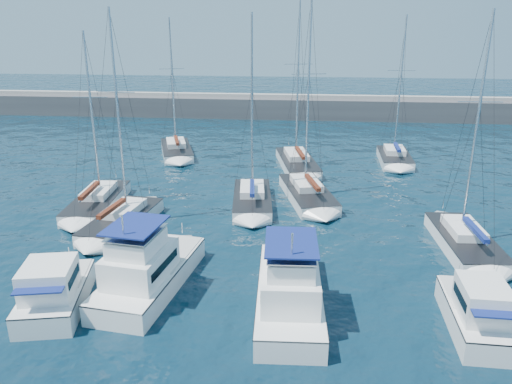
# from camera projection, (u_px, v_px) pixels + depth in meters

# --- Properties ---
(ground) EXTENTS (220.00, 220.00, 0.00)m
(ground) POSITION_uv_depth(u_px,v_px,m) (248.00, 284.00, 28.21)
(ground) COLOR black
(ground) RESTS_ON ground
(breakwater) EXTENTS (160.00, 6.00, 4.45)m
(breakwater) POSITION_uv_depth(u_px,v_px,m) (287.00, 110.00, 76.78)
(breakwater) COLOR #424244
(breakwater) RESTS_ON ground
(motor_yacht_port_outer) EXTENTS (4.04, 6.31, 3.20)m
(motor_yacht_port_outer) POSITION_uv_depth(u_px,v_px,m) (54.00, 293.00, 25.50)
(motor_yacht_port_outer) COLOR white
(motor_yacht_port_outer) RESTS_ON ground
(motor_yacht_port_inner) EXTENTS (4.50, 9.21, 4.69)m
(motor_yacht_port_inner) POSITION_uv_depth(u_px,v_px,m) (147.00, 272.00, 27.22)
(motor_yacht_port_inner) COLOR white
(motor_yacht_port_inner) RESTS_ON ground
(motor_yacht_stbd_inner) EXTENTS (3.72, 9.77, 4.69)m
(motor_yacht_stbd_inner) POSITION_uv_depth(u_px,v_px,m) (290.00, 290.00, 25.36)
(motor_yacht_stbd_inner) COLOR white
(motor_yacht_stbd_inner) RESTS_ON ground
(motor_yacht_stbd_outer) EXTENTS (2.62, 5.97, 3.20)m
(motor_yacht_stbd_outer) POSITION_uv_depth(u_px,v_px,m) (477.00, 314.00, 23.66)
(motor_yacht_stbd_outer) COLOR white
(motor_yacht_stbd_outer) RESTS_ON ground
(sailboat_mid_a) EXTENTS (3.66, 8.76, 13.80)m
(sailboat_mid_a) POSITION_uv_depth(u_px,v_px,m) (98.00, 202.00, 39.58)
(sailboat_mid_a) COLOR white
(sailboat_mid_a) RESTS_ON ground
(sailboat_mid_b) EXTENTS (3.99, 8.30, 15.33)m
(sailboat_mid_b) POSITION_uv_depth(u_px,v_px,m) (123.00, 220.00, 35.84)
(sailboat_mid_b) COLOR white
(sailboat_mid_b) RESTS_ON ground
(sailboat_mid_c) EXTENTS (3.81, 8.39, 15.07)m
(sailboat_mid_c) POSITION_uv_depth(u_px,v_px,m) (252.00, 199.00, 40.05)
(sailboat_mid_c) COLOR white
(sailboat_mid_c) RESTS_ON ground
(sailboat_mid_d) EXTENTS (5.21, 9.31, 16.32)m
(sailboat_mid_d) POSITION_uv_depth(u_px,v_px,m) (307.00, 193.00, 41.46)
(sailboat_mid_d) COLOR white
(sailboat_mid_d) RESTS_ON ground
(sailboat_mid_e) EXTENTS (3.45, 8.34, 15.15)m
(sailboat_mid_e) POSITION_uv_depth(u_px,v_px,m) (465.00, 241.00, 32.46)
(sailboat_mid_e) COLOR white
(sailboat_mid_e) RESTS_ON ground
(sailboat_back_a) EXTENTS (5.54, 8.99, 14.81)m
(sailboat_back_a) POSITION_uv_depth(u_px,v_px,m) (176.00, 150.00, 55.20)
(sailboat_back_a) COLOR white
(sailboat_back_a) RESTS_ON ground
(sailboat_back_b) EXTENTS (4.91, 9.92, 16.29)m
(sailboat_back_b) POSITION_uv_depth(u_px,v_px,m) (297.00, 162.00, 50.41)
(sailboat_back_b) COLOR white
(sailboat_back_b) RESTS_ON ground
(sailboat_back_c) EXTENTS (3.30, 7.36, 15.03)m
(sailboat_back_c) POSITION_uv_depth(u_px,v_px,m) (394.00, 158.00, 52.15)
(sailboat_back_c) COLOR white
(sailboat_back_c) RESTS_ON ground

